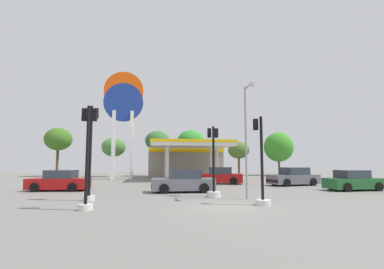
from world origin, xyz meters
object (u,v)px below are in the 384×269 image
Objects in this scene: tree_0 at (58,139)px; tree_4 at (239,150)px; tree_5 at (279,147)px; car_2 at (59,181)px; car_3 at (293,177)px; car_4 at (219,176)px; tree_2 at (157,141)px; car_0 at (354,181)px; tree_3 at (191,141)px; traffic_signal_0 at (262,178)px; traffic_signal_3 at (87,164)px; car_1 at (183,182)px; traffic_signal_1 at (90,159)px; traffic_signal_2 at (213,174)px; corner_streetlamp at (247,130)px; station_pole_sign at (123,109)px; tree_1 at (114,147)px.

tree_4 is (27.12, 0.39, -1.40)m from tree_0.
tree_0 is 32.96m from tree_5.
tree_4 reaches higher than car_2.
tree_5 is (6.83, 17.29, 3.66)m from car_3.
tree_2 is (-5.67, 15.37, 4.46)m from car_4.
car_0 is 0.62× the size of tree_3.
traffic_signal_0 is 35.19m from tree_0.
traffic_signal_3 is (3.86, -8.78, 1.32)m from car_2.
traffic_signal_0 reaches higher than car_4.
car_1 is 8.38m from traffic_signal_3.
traffic_signal_1 is 1.22× the size of traffic_signal_2.
tree_5 is (4.62, 22.06, 3.71)m from car_0.
traffic_signal_3 is (0.52, -3.02, -0.23)m from traffic_signal_1.
corner_streetlamp is (-13.99, -25.77, -0.46)m from tree_5.
traffic_signal_1 is (-5.51, -3.59, 1.52)m from car_1.
tree_0 is at bearing 122.73° from traffic_signal_0.
traffic_signal_2 is (-2.63, -9.59, 0.64)m from car_4.
car_3 reaches higher than car_1.
car_2 is 0.94× the size of traffic_signal_3.
traffic_signal_2 is 28.23m from tree_4.
traffic_signal_2 is at bearing -67.81° from station_pole_sign.
traffic_signal_0 is 8.20m from traffic_signal_3.
tree_3 is (3.48, 21.79, 4.43)m from car_1.
corner_streetlamp reaches higher than traffic_signal_3.
tree_1 is at bearing -12.50° from tree_0.
car_1 is 0.66× the size of tree_5.
car_4 is at bearing 84.98° from corner_streetlamp.
traffic_signal_3 is at bearing -106.61° from tree_3.
car_1 is 3.34m from traffic_signal_2.
tree_5 is (18.69, -0.62, -0.80)m from tree_2.
tree_0 is at bearing 176.06° from tree_2.
car_2 is at bearing 113.74° from traffic_signal_3.
car_3 is at bearing 5.89° from car_2.
car_1 is 6.75m from traffic_signal_1.
traffic_signal_3 is at bearing -164.46° from corner_streetlamp.
tree_4 is (16.91, 27.02, 1.69)m from traffic_signal_1.
tree_1 is 1.05× the size of tree_4.
car_3 reaches higher than car_4.
tree_3 is at bearing 178.55° from tree_5.
tree_1 is (-2.14, 24.84, 1.92)m from traffic_signal_1.
tree_0 reaches higher than traffic_signal_1.
car_2 is 6.84m from traffic_signal_1.
car_2 is at bearing -110.27° from tree_2.
corner_streetlamp is at bearing 15.54° from traffic_signal_3.
car_4 is 0.70× the size of tree_3.
car_3 is at bearing 26.00° from traffic_signal_1.
car_3 is 0.89× the size of tree_4.
car_2 is 29.54m from tree_4.
tree_3 reaches higher than car_2.
tree_2 reaches higher than tree_5.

